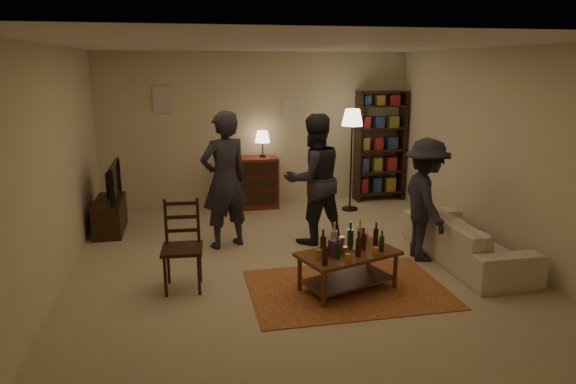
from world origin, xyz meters
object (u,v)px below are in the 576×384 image
object	(u,v)px
bookshelf	(380,145)
coffee_table	(348,256)
person_left	(225,180)
person_right	(314,179)
sofa	(466,238)
dining_chair	(182,242)
floor_lamp	(352,125)
dresser	(249,181)
tv_stand	(110,207)
person_by_sofa	(426,200)

from	to	relation	value
bookshelf	coffee_table	bearing A→B (deg)	-116.04
person_left	person_right	distance (m)	1.24
coffee_table	sofa	size ratio (longest dim) A/B	0.59
coffee_table	person_left	xyz separation A→B (m)	(-1.21, 1.72, 0.55)
dining_chair	floor_lamp	bearing A→B (deg)	46.98
dresser	person_left	size ratio (longest dim) A/B	0.72
floor_lamp	sofa	size ratio (longest dim) A/B	0.84
dining_chair	person_right	size ratio (longest dim) A/B	0.56
tv_stand	bookshelf	xyz separation A→B (m)	(4.69, 0.98, 0.65)
coffee_table	sofa	bearing A→B (deg)	16.78
bookshelf	sofa	distance (m)	3.26
floor_lamp	person_right	xyz separation A→B (m)	(-1.04, -1.47, -0.57)
dresser	sofa	distance (m)	3.93
floor_lamp	sofa	xyz separation A→B (m)	(0.69, -2.61, -1.19)
floor_lamp	sofa	world-z (taller)	floor_lamp
bookshelf	person_by_sofa	bearing A→B (deg)	-100.36
coffee_table	sofa	world-z (taller)	coffee_table
person_right	person_by_sofa	world-z (taller)	person_right
dresser	person_right	world-z (taller)	person_right
bookshelf	sofa	xyz separation A→B (m)	(-0.05, -3.18, -0.73)
dresser	person_by_sofa	world-z (taller)	person_by_sofa
tv_stand	person_left	world-z (taller)	person_left
coffee_table	floor_lamp	size ratio (longest dim) A/B	0.70
person_left	person_by_sofa	distance (m)	2.67
dresser	person_by_sofa	distance (m)	3.49
dining_chair	coffee_table	bearing A→B (deg)	-10.24
tv_stand	dresser	bearing A→B (deg)	22.07
sofa	person_right	bearing A→B (deg)	56.78
coffee_table	bookshelf	distance (m)	4.18
dining_chair	sofa	distance (m)	3.58
dining_chair	bookshelf	bearing A→B (deg)	45.93
tv_stand	person_by_sofa	xyz separation A→B (m)	(4.14, -2.00, 0.41)
bookshelf	person_right	world-z (taller)	bookshelf
tv_stand	bookshelf	world-z (taller)	bookshelf
dining_chair	dresser	bearing A→B (deg)	73.64
bookshelf	person_left	bearing A→B (deg)	-146.63
dining_chair	bookshelf	world-z (taller)	bookshelf
person_left	dresser	bearing A→B (deg)	-129.59
person_left	sofa	bearing A→B (deg)	135.61
tv_stand	floor_lamp	distance (m)	4.12
bookshelf	dresser	bearing A→B (deg)	-178.43
coffee_table	person_by_sofa	size ratio (longest dim) A/B	0.78
person_right	bookshelf	bearing A→B (deg)	-145.30
tv_stand	floor_lamp	size ratio (longest dim) A/B	0.60
person_left	person_right	size ratio (longest dim) A/B	1.03
bookshelf	tv_stand	bearing A→B (deg)	-168.20
sofa	person_by_sofa	bearing A→B (deg)	68.59
dining_chair	person_left	xyz separation A→B (m)	(0.59, 1.27, 0.40)
dresser	floor_lamp	xyz separation A→B (m)	(1.70, -0.50, 1.01)
coffee_table	dining_chair	world-z (taller)	dining_chair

